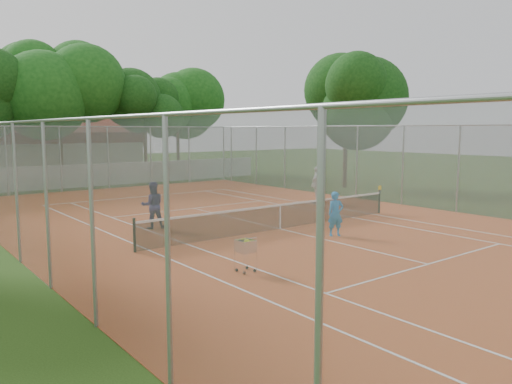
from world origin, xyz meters
TOP-DOWN VIEW (x-y plane):
  - ground at (0.00, 0.00)m, footprint 120.00×120.00m
  - court_pad at (0.00, 0.00)m, footprint 18.00×34.00m
  - court_lines at (0.00, 0.00)m, footprint 10.98×23.78m
  - tennis_net at (0.00, 0.00)m, footprint 11.88×0.10m
  - perimeter_fence at (0.00, 0.00)m, footprint 18.00×34.00m
  - boundary_wall at (0.00, 19.00)m, footprint 26.00×0.30m
  - clubhouse at (-2.00, 29.00)m, footprint 16.40×9.00m
  - tropical_trees at (0.00, 22.00)m, footprint 29.00×19.00m
  - player_near at (0.75, -2.15)m, footprint 0.68×0.58m
  - player_far_left at (-3.77, 3.11)m, footprint 1.03×0.89m
  - player_far_right at (5.93, 3.94)m, footprint 1.20×0.73m
  - ball_hopper at (-4.53, -3.85)m, footprint 0.61×0.61m

SIDE VIEW (x-z plane):
  - ground at x=0.00m, z-range 0.00..0.00m
  - court_pad at x=0.00m, z-range 0.00..0.02m
  - court_lines at x=0.00m, z-range 0.02..0.03m
  - ball_hopper at x=-4.53m, z-range 0.02..0.98m
  - tennis_net at x=0.00m, z-range 0.02..1.00m
  - boundary_wall at x=0.00m, z-range 0.00..1.50m
  - player_near at x=0.75m, z-range 0.02..1.61m
  - player_far_left at x=-3.77m, z-range 0.02..1.82m
  - player_far_right at x=5.93m, z-range 0.02..1.94m
  - perimeter_fence at x=0.00m, z-range 0.00..4.00m
  - clubhouse at x=-2.00m, z-range 0.00..4.40m
  - tropical_trees at x=0.00m, z-range 0.00..10.00m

